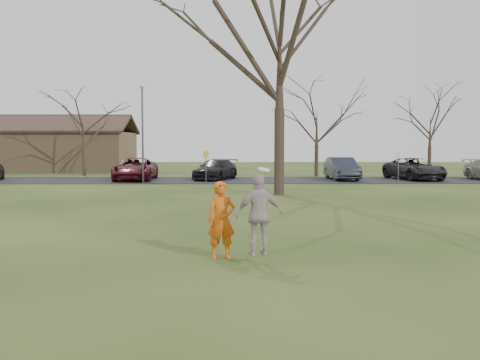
# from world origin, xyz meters

# --- Properties ---
(ground) EXTENTS (120.00, 120.00, 0.00)m
(ground) POSITION_xyz_m (0.00, 0.00, 0.00)
(ground) COLOR #1E380F
(ground) RESTS_ON ground
(parking_strip) EXTENTS (62.00, 6.50, 0.04)m
(parking_strip) POSITION_xyz_m (0.00, 25.00, 0.02)
(parking_strip) COLOR black
(parking_strip) RESTS_ON ground
(player_defender) EXTENTS (0.69, 0.51, 1.72)m
(player_defender) POSITION_xyz_m (-0.43, 0.44, 0.86)
(player_defender) COLOR #DA5B11
(player_defender) RESTS_ON ground
(car_2) EXTENTS (2.59, 5.45, 1.50)m
(car_2) POSITION_xyz_m (-6.95, 24.99, 0.79)
(car_2) COLOR maroon
(car_2) RESTS_ON parking_strip
(car_3) EXTENTS (3.38, 5.13, 1.38)m
(car_3) POSITION_xyz_m (-1.54, 25.45, 0.73)
(car_3) COLOR black
(car_3) RESTS_ON parking_strip
(car_5) EXTENTS (1.82, 4.69, 1.52)m
(car_5) POSITION_xyz_m (7.08, 25.08, 0.80)
(car_5) COLOR #272C3B
(car_5) RESTS_ON parking_strip
(car_6) EXTENTS (3.45, 5.70, 1.48)m
(car_6) POSITION_xyz_m (12.09, 25.27, 0.78)
(car_6) COLOR black
(car_6) RESTS_ON parking_strip
(catching_play) EXTENTS (1.06, 0.58, 1.86)m
(catching_play) POSITION_xyz_m (0.38, -0.17, 1.06)
(catching_play) COLOR #B5A5A2
(catching_play) RESTS_ON ground
(building) EXTENTS (20.60, 8.50, 5.14)m
(building) POSITION_xyz_m (-20.00, 38.00, 1.93)
(building) COLOR #8C6D4C
(building) RESTS_ON ground
(lamp_post) EXTENTS (0.34, 0.34, 6.27)m
(lamp_post) POSITION_xyz_m (-6.00, 22.50, 3.97)
(lamp_post) COLOR #47474C
(lamp_post) RESTS_ON ground
(sign_yellow) EXTENTS (0.35, 0.35, 2.08)m
(sign_yellow) POSITION_xyz_m (-2.00, 22.00, 1.45)
(sign_yellow) COLOR #47474C
(sign_yellow) RESTS_ON ground
(sign_white) EXTENTS (0.35, 0.35, 2.08)m
(sign_white) POSITION_xyz_m (10.00, 22.00, 1.45)
(sign_white) COLOR #47474C
(sign_white) RESTS_ON ground
(big_tree) EXTENTS (9.00, 9.00, 14.00)m
(big_tree) POSITION_xyz_m (2.00, 15.00, 7.00)
(big_tree) COLOR #352821
(big_tree) RESTS_ON ground
(small_tree_row) EXTENTS (55.00, 5.90, 8.50)m
(small_tree_row) POSITION_xyz_m (4.38, 30.06, 3.89)
(small_tree_row) COLOR #352821
(small_tree_row) RESTS_ON ground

